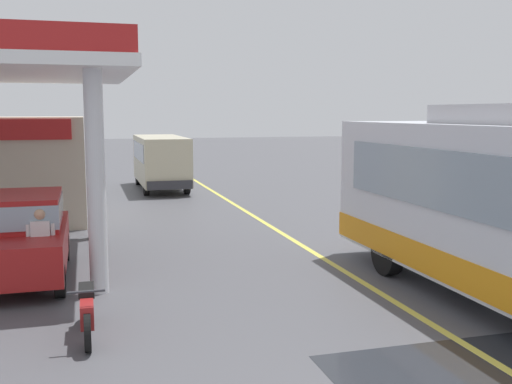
# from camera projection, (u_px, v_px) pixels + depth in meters

# --- Properties ---
(ground) EXTENTS (120.00, 120.00, 0.00)m
(ground) POSITION_uv_depth(u_px,v_px,m) (225.00, 199.00, 24.89)
(ground) COLOR #4C4C51
(lane_divider_stripe) EXTENTS (0.16, 50.00, 0.01)m
(lane_divider_stripe) POSITION_uv_depth(u_px,v_px,m) (258.00, 219.00, 20.12)
(lane_divider_stripe) COLOR #D8CC4C
(lane_divider_stripe) RESTS_ON ground
(car_at_pump) EXTENTS (1.70, 4.20, 1.82)m
(car_at_pump) POSITION_uv_depth(u_px,v_px,m) (24.00, 232.00, 12.75)
(car_at_pump) COLOR maroon
(car_at_pump) RESTS_ON ground
(minibus_opposing_lane) EXTENTS (2.04, 6.13, 2.44)m
(minibus_opposing_lane) POSITION_uv_depth(u_px,v_px,m) (161.00, 158.00, 27.76)
(minibus_opposing_lane) COLOR #BFB799
(minibus_opposing_lane) RESTS_ON ground
(motorcycle_parked_forecourt) EXTENTS (0.55, 1.80, 0.92)m
(motorcycle_parked_forecourt) POSITION_uv_depth(u_px,v_px,m) (87.00, 309.00, 9.49)
(motorcycle_parked_forecourt) COLOR black
(motorcycle_parked_forecourt) RESTS_ON ground
(pedestrian_near_pump) EXTENTS (0.55, 0.22, 1.66)m
(pedestrian_near_pump) POSITION_uv_depth(u_px,v_px,m) (41.00, 245.00, 11.89)
(pedestrian_near_pump) COLOR #33333F
(pedestrian_near_pump) RESTS_ON ground
(pedestrian_by_shop) EXTENTS (0.55, 0.22, 1.66)m
(pedestrian_by_shop) POSITION_uv_depth(u_px,v_px,m) (29.00, 238.00, 12.57)
(pedestrian_by_shop) COLOR #33333F
(pedestrian_by_shop) RESTS_ON ground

